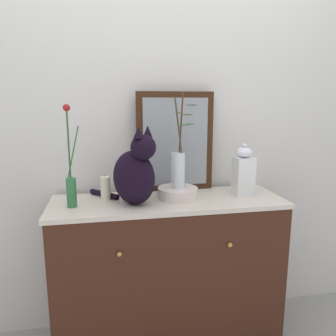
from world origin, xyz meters
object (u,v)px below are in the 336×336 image
object	(u,v)px
sideboard	(168,272)
vase_glass_clear	(178,166)
cat_sitting	(135,173)
candle_pillar	(106,188)
mirror_leaning	(175,142)
vase_slim_green	(71,182)
bowl_porcelain	(178,193)
jar_lidded_porcelain	(244,172)

from	to	relation	value
sideboard	vase_glass_clear	world-z (taller)	vase_glass_clear
cat_sitting	candle_pillar	xyz separation A→B (m)	(-0.15, 0.12, -0.11)
vase_glass_clear	mirror_leaning	bearing A→B (deg)	83.74
candle_pillar	mirror_leaning	bearing A→B (deg)	17.65
sideboard	vase_slim_green	size ratio (longest dim) A/B	2.46
mirror_leaning	vase_slim_green	bearing A→B (deg)	-158.81
cat_sitting	vase_glass_clear	distance (m)	0.26
cat_sitting	vase_glass_clear	world-z (taller)	vase_glass_clear
sideboard	mirror_leaning	size ratio (longest dim) A/B	2.17
sideboard	vase_glass_clear	bearing A→B (deg)	17.35
mirror_leaning	sideboard	bearing A→B (deg)	-112.49
bowl_porcelain	jar_lidded_porcelain	world-z (taller)	jar_lidded_porcelain
vase_glass_clear	vase_slim_green	bearing A→B (deg)	-174.82
sideboard	bowl_porcelain	xyz separation A→B (m)	(0.06, 0.02, 0.47)
cat_sitting	vase_glass_clear	xyz separation A→B (m)	(0.25, 0.07, 0.02)
cat_sitting	bowl_porcelain	size ratio (longest dim) A/B	1.85
mirror_leaning	cat_sitting	distance (m)	0.39
vase_slim_green	bowl_porcelain	size ratio (longest dim) A/B	2.33
mirror_leaning	vase_slim_green	size ratio (longest dim) A/B	1.13
mirror_leaning	candle_pillar	bearing A→B (deg)	-162.35
sideboard	cat_sitting	bearing A→B (deg)	-164.18
bowl_porcelain	vase_glass_clear	distance (m)	0.16
cat_sitting	vase_slim_green	bearing A→B (deg)	176.47
jar_lidded_porcelain	candle_pillar	bearing A→B (deg)	176.86
jar_lidded_porcelain	mirror_leaning	bearing A→B (deg)	154.28
bowl_porcelain	candle_pillar	size ratio (longest dim) A/B	1.58
jar_lidded_porcelain	candle_pillar	world-z (taller)	jar_lidded_porcelain
bowl_porcelain	jar_lidded_porcelain	bearing A→B (deg)	-0.12
cat_sitting	vase_slim_green	xyz separation A→B (m)	(-0.33, 0.02, -0.04)
cat_sitting	vase_slim_green	size ratio (longest dim) A/B	0.80
cat_sitting	jar_lidded_porcelain	world-z (taller)	cat_sitting
mirror_leaning	cat_sitting	size ratio (longest dim) A/B	1.42
bowl_porcelain	jar_lidded_porcelain	xyz separation A→B (m)	(0.39, -0.00, 0.11)
sideboard	bowl_porcelain	distance (m)	0.48
candle_pillar	bowl_porcelain	bearing A→B (deg)	-6.07
cat_sitting	bowl_porcelain	world-z (taller)	cat_sitting
cat_sitting	bowl_porcelain	bearing A→B (deg)	16.67
sideboard	mirror_leaning	xyz separation A→B (m)	(0.08, 0.20, 0.74)
mirror_leaning	jar_lidded_porcelain	bearing A→B (deg)	-25.72
sideboard	mirror_leaning	bearing A→B (deg)	67.51
sideboard	cat_sitting	world-z (taller)	cat_sitting
vase_slim_green	mirror_leaning	bearing A→B (deg)	21.19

